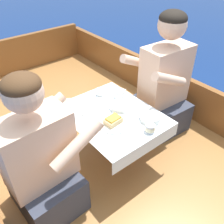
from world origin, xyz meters
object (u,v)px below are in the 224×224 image
Objects in this scene: sandwich at (113,120)px; person_starboard at (163,85)px; coffee_cup_port at (120,93)px; tin_can at (150,128)px; coffee_cup_starboard at (101,92)px; person_port at (41,162)px.

person_starboard is at bearing 11.27° from sandwich.
tin_can is at bearing -105.25° from coffee_cup_port.
sandwich is at bearing -137.83° from coffee_cup_port.
tin_can is (-0.52, -0.34, 0.02)m from person_starboard.
tin_can is (0.14, -0.21, -0.00)m from sandwich.
person_starboard is 0.67m from sandwich.
coffee_cup_starboard is at bearing 87.50° from tin_can.
coffee_cup_port is 1.14× the size of coffee_cup_starboard.
sandwich is (0.53, -0.02, 0.06)m from person_port.
person_port is 10.19× the size of coffee_cup_starboard.
person_starboard is 0.54m from coffee_cup_starboard.
coffee_cup_starboard is at bearing -20.43° from person_starboard.
person_port is 0.93× the size of person_starboard.
person_port is at bearing -154.30° from coffee_cup_starboard.
person_starboard is (1.18, 0.11, 0.04)m from person_port.
sandwich is at bearing -5.15° from person_port.
coffee_cup_port is 0.46m from tin_can.
coffee_cup_starboard is (-0.10, 0.12, -0.00)m from coffee_cup_port.
sandwich is (-0.65, -0.13, 0.02)m from person_starboard.
person_port reaches higher than sandwich.
person_starboard is at bearing 2.42° from person_port.
person_starboard is at bearing 33.36° from tin_can.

